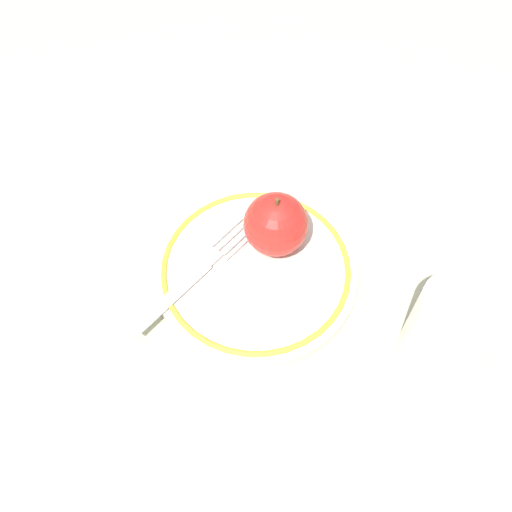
{
  "coord_description": "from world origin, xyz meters",
  "views": [
    {
      "loc": [
        0.09,
        0.3,
        0.51
      ],
      "look_at": [
        -0.0,
        0.02,
        0.04
      ],
      "focal_mm": 40.0,
      "sensor_mm": 36.0,
      "label": 1
    }
  ],
  "objects_px": {
    "fork": "(197,273)",
    "drinking_glass": "(450,330)",
    "apple_red_whole": "(276,224)",
    "plate": "(256,270)"
  },
  "relations": [
    {
      "from": "apple_red_whole",
      "to": "drinking_glass",
      "type": "height_order",
      "value": "drinking_glass"
    },
    {
      "from": "drinking_glass",
      "to": "fork",
      "type": "bearing_deg",
      "value": -35.19
    },
    {
      "from": "apple_red_whole",
      "to": "drinking_glass",
      "type": "xyz_separation_m",
      "value": [
        -0.11,
        0.15,
        -0.0
      ]
    },
    {
      "from": "plate",
      "to": "drinking_glass",
      "type": "height_order",
      "value": "drinking_glass"
    },
    {
      "from": "apple_red_whole",
      "to": "fork",
      "type": "bearing_deg",
      "value": 8.84
    },
    {
      "from": "drinking_glass",
      "to": "apple_red_whole",
      "type": "bearing_deg",
      "value": -53.8
    },
    {
      "from": "apple_red_whole",
      "to": "drinking_glass",
      "type": "bearing_deg",
      "value": 126.2
    },
    {
      "from": "fork",
      "to": "drinking_glass",
      "type": "bearing_deg",
      "value": -66.64
    },
    {
      "from": "plate",
      "to": "drinking_glass",
      "type": "relative_size",
      "value": 2.2
    },
    {
      "from": "apple_red_whole",
      "to": "drinking_glass",
      "type": "relative_size",
      "value": 0.77
    }
  ]
}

